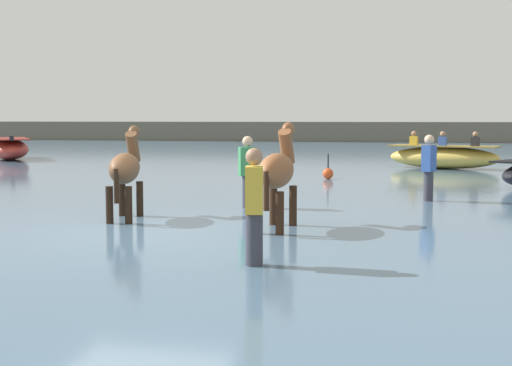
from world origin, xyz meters
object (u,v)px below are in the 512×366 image
boat_distant_west (444,157)px  person_spectator_far (429,172)px  person_wading_close (248,176)px  boat_mid_channel (9,149)px  horse_trailing_bay (126,171)px  horse_lead_chestnut (278,173)px  channel_buoy (328,173)px  person_onlooker_right (254,214)px

boat_distant_west → person_spectator_far: person_spectator_far is taller
boat_distant_west → person_wading_close: bearing=-109.7°
boat_distant_west → person_wading_close: (-4.13, -11.55, 0.20)m
boat_distant_west → person_spectator_far: bearing=-94.3°
boat_distant_west → boat_mid_channel: boat_distant_west is taller
boat_mid_channel → person_spectator_far: size_ratio=2.57×
boat_distant_west → horse_trailing_bay: bearing=-113.2°
horse_lead_chestnut → person_spectator_far: 4.88m
channel_buoy → person_onlooker_right: bearing=-87.6°
boat_distant_west → horse_lead_chestnut: bearing=-102.5°
boat_distant_west → person_onlooker_right: 16.97m
person_spectator_far → channel_buoy: size_ratio=2.35×
horse_lead_chestnut → channel_buoy: size_ratio=2.74×
person_onlooker_right → person_spectator_far: bearing=73.1°
boat_mid_channel → person_onlooker_right: (14.42, -18.50, 0.16)m
boat_distant_west → person_spectator_far: 9.75m
horse_trailing_bay → boat_distant_west: 14.68m
boat_distant_west → person_onlooker_right: size_ratio=2.40×
horse_lead_chestnut → person_wading_close: 2.67m
channel_buoy → person_spectator_far: bearing=-61.6°
horse_trailing_bay → boat_distant_west: horse_trailing_bay is taller
person_wading_close → person_onlooker_right: size_ratio=1.00×
person_wading_close → channel_buoy: person_wading_close is taller
boat_mid_channel → channel_buoy: boat_mid_channel is taller
horse_lead_chestnut → person_spectator_far: horse_lead_chestnut is taller
person_wading_close → person_onlooker_right: 5.33m
horse_trailing_bay → person_onlooker_right: horse_trailing_bay is taller
person_spectator_far → channel_buoy: (-2.61, 4.82, -0.44)m
person_spectator_far → channel_buoy: 5.50m
boat_distant_west → boat_mid_channel: 17.37m
person_onlooker_right → horse_trailing_bay: bearing=132.1°
boat_distant_west → person_spectator_far: (-0.74, -9.72, 0.20)m
horse_trailing_bay → channel_buoy: size_ratio=2.65×
horse_lead_chestnut → person_wading_close: (-1.03, 2.45, -0.26)m
horse_lead_chestnut → channel_buoy: 9.12m
horse_lead_chestnut → channel_buoy: (-0.25, 9.09, -0.70)m
horse_lead_chestnut → person_onlooker_right: size_ratio=1.17×
boat_distant_west → boat_mid_channel: bearing=174.1°
horse_trailing_bay → boat_mid_channel: bearing=127.0°
horse_lead_chestnut → boat_mid_channel: horse_lead_chestnut is taller
horse_lead_chestnut → channel_buoy: horse_lead_chestnut is taller
horse_lead_chestnut → horse_trailing_bay: size_ratio=1.03×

